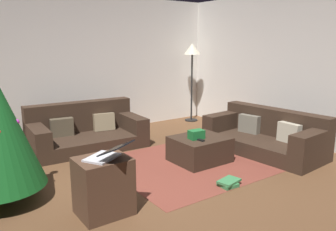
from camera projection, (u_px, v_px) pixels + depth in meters
The scene contains 13 objects.
ground_plane at pixel (163, 193), 3.96m from camera, with size 6.40×6.40×0.00m, color brown.
rear_partition at pixel (66, 66), 6.19m from camera, with size 6.40×0.12×2.60m, color silver.
corner_partition at pixel (323, 69), 5.46m from camera, with size 0.12×6.40×2.60m, color silver.
couch_left at pixel (85, 131), 5.69m from camera, with size 1.87×1.08×0.73m.
couch_right at pixel (267, 136), 5.43m from camera, with size 1.02×1.92×0.67m.
ottoman at pixel (200, 149), 4.99m from camera, with size 0.77×0.67×0.37m, color #332319.
gift_box at pixel (196, 134), 4.86m from camera, with size 0.22×0.15×0.13m, color #19662D.
tv_remote at pixel (200, 140), 4.79m from camera, with size 0.05×0.16×0.02m, color black.
side_table at pixel (103, 186), 3.44m from camera, with size 0.52×0.44×0.60m, color #4C3323.
laptop at pixel (107, 154), 3.34m from camera, with size 0.50×0.52×0.19m.
book_stack at pixel (228, 183), 4.15m from camera, with size 0.31×0.24×0.08m.
corner_lamp at pixel (192, 55), 7.30m from camera, with size 0.36×0.36×1.71m.
area_rug at pixel (199, 161), 5.03m from camera, with size 2.60×2.00×0.01m, color brown.
Camera 1 is at (-2.08, -3.03, 1.74)m, focal length 36.11 mm.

